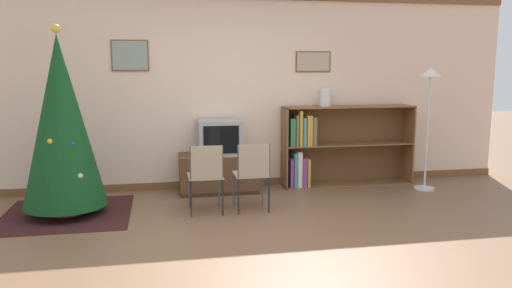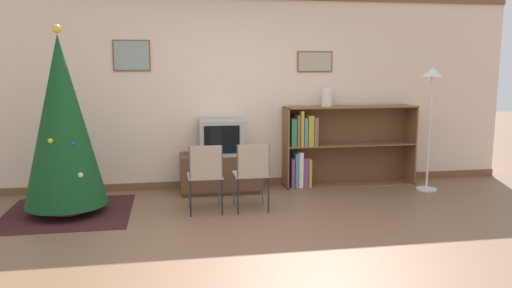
{
  "view_description": "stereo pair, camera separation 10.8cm",
  "coord_description": "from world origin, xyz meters",
  "views": [
    {
      "loc": [
        -0.91,
        -4.53,
        1.72
      ],
      "look_at": [
        0.22,
        1.3,
        0.77
      ],
      "focal_mm": 35.0,
      "sensor_mm": 36.0,
      "label": 1
    },
    {
      "loc": [
        -0.8,
        -4.55,
        1.72
      ],
      "look_at": [
        0.22,
        1.3,
        0.77
      ],
      "focal_mm": 35.0,
      "sensor_mm": 36.0,
      "label": 2
    }
  ],
  "objects": [
    {
      "name": "television",
      "position": [
        -0.14,
        2.07,
        0.76
      ],
      "size": [
        0.56,
        0.51,
        0.47
      ],
      "color": "#9E9E99",
      "rests_on": "tv_console"
    },
    {
      "name": "vase",
      "position": [
        1.39,
        2.22,
        1.27
      ],
      "size": [
        0.16,
        0.16,
        0.25
      ],
      "color": "silver",
      "rests_on": "bookshelf"
    },
    {
      "name": "tv_console",
      "position": [
        -0.14,
        2.08,
        0.26
      ],
      "size": [
        1.07,
        0.52,
        0.52
      ],
      "color": "#412A1A",
      "rests_on": "ground_plane"
    },
    {
      "name": "standing_lamp",
      "position": [
        2.68,
        1.67,
        1.29
      ],
      "size": [
        0.28,
        0.28,
        1.68
      ],
      "color": "silver",
      "rests_on": "ground_plane"
    },
    {
      "name": "area_rug",
      "position": [
        -2.01,
        1.38,
        0.0
      ],
      "size": [
        1.45,
        1.45,
        0.01
      ],
      "color": "#381919",
      "rests_on": "ground_plane"
    },
    {
      "name": "folding_chair_right",
      "position": [
        0.13,
        1.08,
        0.47
      ],
      "size": [
        0.4,
        0.4,
        0.82
      ],
      "color": "tan",
      "rests_on": "ground_plane"
    },
    {
      "name": "bookshelf",
      "position": [
        1.42,
        2.17,
        0.56
      ],
      "size": [
        1.9,
        0.36,
        1.14
      ],
      "color": "brown",
      "rests_on": "ground_plane"
    },
    {
      "name": "christmas_tree",
      "position": [
        -2.01,
        1.38,
        1.08
      ],
      "size": [
        0.93,
        0.93,
        2.15
      ],
      "color": "maroon",
      "rests_on": "area_rug"
    },
    {
      "name": "folding_chair_left",
      "position": [
        -0.41,
        1.08,
        0.47
      ],
      "size": [
        0.4,
        0.4,
        0.82
      ],
      "color": "tan",
      "rests_on": "ground_plane"
    },
    {
      "name": "wall_back",
      "position": [
        -0.0,
        2.4,
        1.35
      ],
      "size": [
        8.32,
        0.11,
        2.7
      ],
      "color": "beige",
      "rests_on": "ground_plane"
    },
    {
      "name": "ground_plane",
      "position": [
        0.0,
        0.0,
        0.0
      ],
      "size": [
        24.0,
        24.0,
        0.0
      ],
      "primitive_type": "plane",
      "color": "brown"
    }
  ]
}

